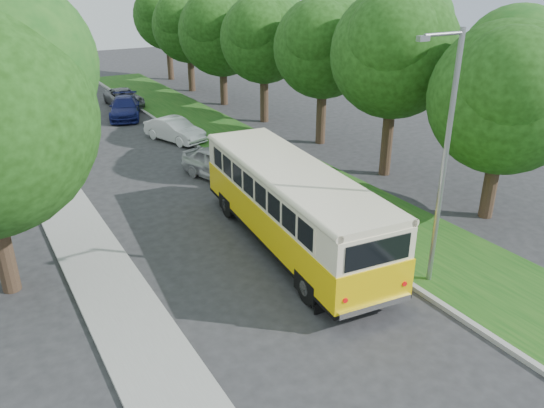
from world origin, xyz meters
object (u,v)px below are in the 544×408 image
lamppost_far (28,88)px  lamppost_near (443,156)px  car_white (175,130)px  car_silver (222,164)px  car_grey (124,98)px  vintage_bus (291,208)px  car_blue (125,108)px

lamppost_far → lamppost_near: bearing=-64.3°
lamppost_far → car_white: size_ratio=1.79×
car_silver → car_grey: size_ratio=0.97×
vintage_bus → car_white: size_ratio=2.54×
car_white → car_blue: size_ratio=0.87×
car_silver → car_grey: (0.39, 17.74, -0.12)m
lamppost_far → car_blue: size_ratio=1.55×
lamppost_near → lamppost_far: 20.53m
vintage_bus → car_blue: size_ratio=2.20×
lamppost_near → car_grey: size_ratio=1.72×
car_blue → car_silver: bearing=-69.4°
car_silver → car_blue: size_ratio=0.94×
lamppost_far → car_white: 8.46m
lamppost_far → car_blue: (6.76, 7.87, -3.41)m
lamppost_far → vintage_bus: size_ratio=0.71×
car_grey → car_white: bearing=-89.4°
lamppost_far → vintage_bus: lamppost_far is taller
car_silver → vintage_bus: bearing=-113.2°
lamppost_near → lamppost_far: bearing=115.7°
car_grey → car_blue: bearing=-104.9°
vintage_bus → car_blue: bearing=95.0°
lamppost_far → car_white: lamppost_far is taller
vintage_bus → lamppost_far: bearing=120.4°
car_white → car_blue: car_blue is taller
car_silver → car_blue: (-0.54, 14.36, -0.07)m
lamppost_near → car_silver: 12.64m
vintage_bus → car_grey: size_ratio=2.28×
vintage_bus → car_grey: bearing=93.0°
lamppost_far → car_silver: bearing=-41.6°
lamppost_far → car_grey: size_ratio=1.61×
car_grey → car_silver: bearing=-90.7°
vintage_bus → car_blue: vintage_bus is taller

